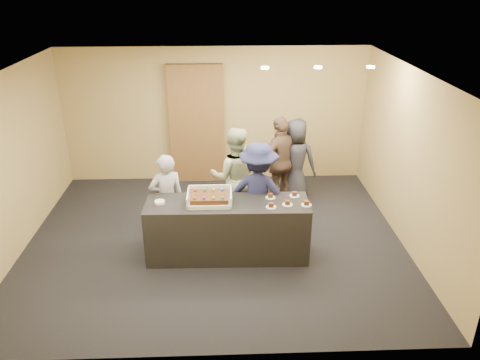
{
  "coord_description": "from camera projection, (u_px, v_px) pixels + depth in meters",
  "views": [
    {
      "loc": [
        0.14,
        -6.54,
        4.01
      ],
      "look_at": [
        0.4,
        0.0,
        1.06
      ],
      "focal_mm": 35.0,
      "sensor_mm": 36.0,
      "label": 1
    }
  ],
  "objects": [
    {
      "name": "slice_a",
      "position": [
        271.0,
        206.0,
        6.69
      ],
      "size": [
        0.15,
        0.15,
        0.07
      ],
      "color": "white",
      "rests_on": "serving_counter"
    },
    {
      "name": "person_brown_extra",
      "position": [
        281.0,
        162.0,
        8.42
      ],
      "size": [
        1.04,
        0.93,
        1.69
      ],
      "primitive_type": "imported",
      "rotation": [
        0.0,
        0.0,
        3.8
      ],
      "color": "brown",
      "rests_on": "floor"
    },
    {
      "name": "cake_box",
      "position": [
        210.0,
        199.0,
        6.83
      ],
      "size": [
        0.64,
        0.45,
        0.19
      ],
      "color": "white",
      "rests_on": "serving_counter"
    },
    {
      "name": "slice_c",
      "position": [
        287.0,
        203.0,
        6.76
      ],
      "size": [
        0.15,
        0.15,
        0.07
      ],
      "color": "white",
      "rests_on": "serving_counter"
    },
    {
      "name": "serving_counter",
      "position": [
        228.0,
        229.0,
        7.02
      ],
      "size": [
        2.41,
        0.74,
        0.9
      ],
      "primitive_type": "cube",
      "rotation": [
        0.0,
        0.0,
        -0.02
      ],
      "color": "black",
      "rests_on": "floor"
    },
    {
      "name": "slice_e",
      "position": [
        306.0,
        204.0,
        6.75
      ],
      "size": [
        0.15,
        0.15,
        0.07
      ],
      "color": "white",
      "rests_on": "serving_counter"
    },
    {
      "name": "room",
      "position": [
        213.0,
        163.0,
        7.05
      ],
      "size": [
        6.04,
        6.0,
        2.7
      ],
      "color": "black",
      "rests_on": "ground"
    },
    {
      "name": "ceiling_spotlights",
      "position": [
        318.0,
        67.0,
        7.02
      ],
      "size": [
        1.72,
        0.12,
        0.03
      ],
      "color": "#FFEAC6",
      "rests_on": "ceiling"
    },
    {
      "name": "sheet_cake",
      "position": [
        210.0,
        197.0,
        6.78
      ],
      "size": [
        0.55,
        0.38,
        0.11
      ],
      "color": "#391E0D",
      "rests_on": "cake_box"
    },
    {
      "name": "person_server_grey",
      "position": [
        167.0,
        199.0,
        7.27
      ],
      "size": [
        0.63,
        0.52,
        1.49
      ],
      "primitive_type": "imported",
      "rotation": [
        0.0,
        0.0,
        3.5
      ],
      "color": "#99989E",
      "rests_on": "floor"
    },
    {
      "name": "slice_d",
      "position": [
        294.0,
        195.0,
        7.02
      ],
      "size": [
        0.15,
        0.15,
        0.07
      ],
      "color": "white",
      "rests_on": "serving_counter"
    },
    {
      "name": "person_sage_man",
      "position": [
        235.0,
        177.0,
        7.81
      ],
      "size": [
        0.83,
        0.65,
        1.71
      ],
      "primitive_type": "imported",
      "rotation": [
        0.0,
        0.0,
        3.14
      ],
      "color": "#A3B07F",
      "rests_on": "floor"
    },
    {
      "name": "plate_stack",
      "position": [
        160.0,
        202.0,
        6.81
      ],
      "size": [
        0.15,
        0.15,
        0.04
      ],
      "primitive_type": "cylinder",
      "color": "white",
      "rests_on": "serving_counter"
    },
    {
      "name": "storage_cabinet",
      "position": [
        197.0,
        125.0,
        9.29
      ],
      "size": [
        1.09,
        0.15,
        2.39
      ],
      "primitive_type": "cube",
      "color": "brown",
      "rests_on": "floor"
    },
    {
      "name": "slice_b",
      "position": [
        270.0,
        196.0,
        6.97
      ],
      "size": [
        0.15,
        0.15,
        0.07
      ],
      "color": "white",
      "rests_on": "serving_counter"
    },
    {
      "name": "person_dark_suit",
      "position": [
        295.0,
        161.0,
        8.59
      ],
      "size": [
        0.92,
        0.78,
        1.59
      ],
      "primitive_type": "imported",
      "rotation": [
        0.0,
        0.0,
        2.72
      ],
      "color": "#242428",
      "rests_on": "floor"
    },
    {
      "name": "person_navy_man",
      "position": [
        258.0,
        193.0,
        7.29
      ],
      "size": [
        1.18,
        0.85,
        1.65
      ],
      "primitive_type": "imported",
      "rotation": [
        0.0,
        0.0,
        2.9
      ],
      "color": "#1D2043",
      "rests_on": "floor"
    }
  ]
}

